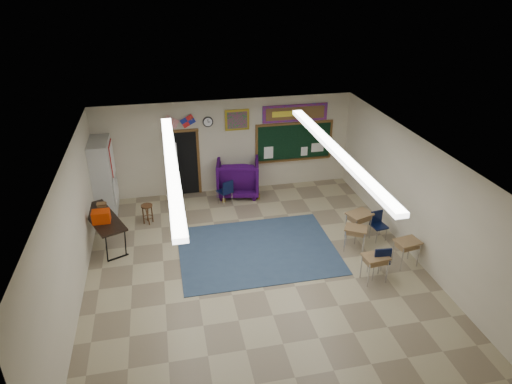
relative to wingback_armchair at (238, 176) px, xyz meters
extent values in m
plane|color=#9C8F6B|center=(-0.29, -4.15, -0.61)|extent=(9.00, 9.00, 0.00)
cube|color=beige|center=(-0.29, 0.35, 0.89)|extent=(8.00, 0.04, 3.00)
cube|color=beige|center=(-0.29, -8.65, 0.89)|extent=(8.00, 0.04, 3.00)
cube|color=beige|center=(-4.29, -4.15, 0.89)|extent=(0.04, 9.00, 3.00)
cube|color=beige|center=(3.71, -4.15, 0.89)|extent=(0.04, 9.00, 3.00)
cube|color=white|center=(-0.29, -4.15, 2.39)|extent=(8.00, 9.00, 0.04)
cube|color=#2E4057|center=(-0.09, -3.35, -0.60)|extent=(4.00, 3.00, 0.02)
cube|color=black|center=(-1.69, 0.34, 0.44)|extent=(0.95, 0.04, 2.10)
cube|color=silver|center=(-2.04, -0.10, 0.42)|extent=(0.35, 0.86, 2.05)
cube|color=brown|center=(1.91, 0.32, 0.89)|extent=(2.55, 0.05, 1.30)
cube|color=black|center=(1.91, 0.30, 0.89)|extent=(2.40, 0.03, 1.15)
cube|color=brown|center=(1.91, 0.26, 0.29)|extent=(2.40, 0.12, 0.04)
cube|color=#B1160F|center=(1.91, 0.32, 1.84)|extent=(2.10, 0.04, 0.55)
cube|color=brown|center=(1.91, 0.31, 1.84)|extent=(1.90, 0.03, 0.40)
cube|color=#AB8E21|center=(0.06, 0.32, 1.74)|extent=(0.75, 0.05, 0.65)
cube|color=#A51466|center=(0.06, 0.30, 1.74)|extent=(0.62, 0.03, 0.52)
cylinder|color=black|center=(-0.84, 0.32, 1.74)|extent=(0.32, 0.05, 0.32)
cylinder|color=white|center=(-0.84, 0.30, 1.74)|extent=(0.26, 0.02, 0.26)
cube|color=#B2B2AD|center=(-4.01, -0.30, 0.49)|extent=(0.55, 1.25, 2.20)
imported|color=#230536|center=(0.00, 0.00, 0.00)|extent=(1.53, 1.56, 1.21)
cube|color=olive|center=(2.36, -3.84, 0.04)|extent=(0.69, 0.64, 0.04)
cube|color=brown|center=(2.36, -3.84, -0.05)|extent=(0.59, 0.54, 0.11)
cube|color=olive|center=(2.67, -3.32, 0.13)|extent=(0.76, 0.66, 0.04)
cube|color=brown|center=(2.67, -3.32, 0.03)|extent=(0.65, 0.56, 0.13)
cube|color=olive|center=(2.28, -5.13, 0.06)|extent=(0.61, 0.48, 0.04)
cube|color=brown|center=(2.28, -5.13, -0.03)|extent=(0.53, 0.41, 0.11)
cube|color=olive|center=(3.31, -4.72, 0.07)|extent=(0.64, 0.52, 0.04)
cube|color=brown|center=(3.31, -4.72, -0.03)|extent=(0.55, 0.44, 0.12)
cube|color=black|center=(-3.94, -2.17, 0.17)|extent=(1.36, 2.04, 0.05)
cube|color=#BF2F03|center=(-3.92, -2.44, 0.35)|extent=(0.43, 0.32, 0.30)
cylinder|color=#4C2C17|center=(-2.84, -1.33, -0.05)|extent=(0.32, 0.32, 0.04)
torus|color=#4C2C17|center=(-2.84, -1.33, -0.41)|extent=(0.27, 0.27, 0.02)
camera|label=1|loc=(-2.19, -12.99, 6.03)|focal=32.00mm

